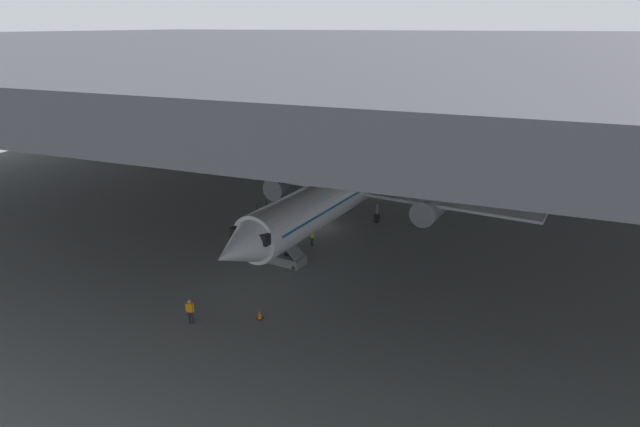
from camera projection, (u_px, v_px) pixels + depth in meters
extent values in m
plane|color=slate|center=(325.00, 228.00, 49.54)|extent=(110.00, 110.00, 0.00)
cylinder|color=#4C4F54|center=(206.00, 100.00, 75.74)|extent=(1.96, 1.96, 15.28)
cube|color=#38383D|center=(375.00, 42.00, 56.30)|extent=(121.00, 99.00, 1.20)
cube|color=#4C4F54|center=(262.00, 69.00, 35.03)|extent=(115.50, 0.50, 0.70)
cube|color=#4C4F54|center=(412.00, 46.00, 71.03)|extent=(115.50, 0.50, 0.70)
cylinder|color=white|center=(341.00, 191.00, 48.73)|extent=(6.78, 27.19, 3.62)
cone|color=white|center=(238.00, 249.00, 36.28)|extent=(4.03, 4.73, 3.54)
cube|color=black|center=(258.00, 232.00, 38.01)|extent=(3.35, 2.88, 0.80)
cone|color=white|center=(403.00, 154.00, 61.05)|extent=(3.74, 6.11, 3.07)
cube|color=#1972B2|center=(397.00, 118.00, 57.72)|extent=(0.71, 3.95, 5.92)
cube|color=white|center=(414.00, 161.00, 57.13)|extent=(4.92, 3.48, 0.16)
cube|color=white|center=(370.00, 156.00, 59.46)|extent=(4.92, 3.48, 0.16)
cube|color=white|center=(458.00, 198.00, 48.12)|extent=(15.79, 8.32, 0.24)
cylinder|color=#9EA3A8|center=(431.00, 208.00, 47.55)|extent=(2.78, 4.93, 2.24)
cube|color=white|center=(281.00, 171.00, 56.76)|extent=(15.79, 8.32, 0.24)
cylinder|color=#9EA3A8|center=(285.00, 184.00, 54.51)|extent=(2.78, 4.93, 2.24)
cube|color=#1972B2|center=(342.00, 189.00, 48.64)|extent=(6.62, 25.24, 0.16)
cylinder|color=#9EA3A8|center=(288.00, 248.00, 41.99)|extent=(0.20, 0.20, 1.15)
cylinder|color=black|center=(288.00, 257.00, 42.25)|extent=(0.40, 0.93, 0.90)
cylinder|color=#9EA3A8|center=(377.00, 210.00, 50.49)|extent=(0.20, 0.20, 1.15)
cylinder|color=black|center=(377.00, 218.00, 50.76)|extent=(0.40, 0.93, 0.90)
cylinder|color=#9EA3A8|center=(331.00, 202.00, 52.71)|extent=(0.20, 0.20, 1.15)
cylinder|color=black|center=(331.00, 210.00, 52.98)|extent=(0.40, 0.93, 0.90)
cube|color=slate|center=(281.00, 258.00, 42.38)|extent=(3.90, 1.93, 0.70)
cube|color=slate|center=(281.00, 237.00, 41.79)|extent=(3.62, 1.70, 2.98)
cube|color=slate|center=(262.00, 215.00, 42.10)|extent=(1.25, 1.42, 0.12)
cylinder|color=black|center=(257.00, 211.00, 41.44)|extent=(0.06, 0.06, 1.00)
cylinder|color=black|center=(266.00, 207.00, 42.43)|extent=(0.06, 0.06, 1.00)
cylinder|color=black|center=(260.00, 260.00, 42.58)|extent=(0.31, 0.15, 0.30)
cylinder|color=black|center=(270.00, 253.00, 43.73)|extent=(0.31, 0.15, 0.30)
cylinder|color=black|center=(293.00, 268.00, 41.16)|extent=(0.31, 0.15, 0.30)
cylinder|color=black|center=(303.00, 261.00, 42.32)|extent=(0.31, 0.15, 0.30)
cylinder|color=#232838|center=(192.00, 317.00, 33.67)|extent=(0.14, 0.14, 0.82)
cylinder|color=#232838|center=(189.00, 317.00, 33.68)|extent=(0.14, 0.14, 0.82)
cube|color=orange|center=(190.00, 307.00, 33.45)|extent=(0.41, 0.32, 0.58)
cylinder|color=orange|center=(193.00, 307.00, 33.42)|extent=(0.09, 0.09, 0.55)
cylinder|color=orange|center=(186.00, 307.00, 33.45)|extent=(0.09, 0.09, 0.55)
sphere|color=tan|center=(189.00, 302.00, 33.31)|extent=(0.22, 0.22, 0.22)
cylinder|color=#232838|center=(312.00, 241.00, 45.58)|extent=(0.14, 0.14, 0.78)
cylinder|color=#232838|center=(313.00, 242.00, 45.42)|extent=(0.14, 0.14, 0.78)
cube|color=yellow|center=(312.00, 234.00, 45.28)|extent=(0.40, 0.41, 0.55)
cylinder|color=yellow|center=(311.00, 233.00, 45.48)|extent=(0.09, 0.09, 0.52)
cylinder|color=yellow|center=(313.00, 235.00, 45.07)|extent=(0.09, 0.09, 0.52)
sphere|color=#8C6647|center=(312.00, 230.00, 45.15)|extent=(0.21, 0.21, 0.21)
cube|color=black|center=(260.00, 318.00, 34.32)|extent=(0.36, 0.36, 0.04)
cone|color=orange|center=(260.00, 314.00, 34.22)|extent=(0.30, 0.30, 0.56)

